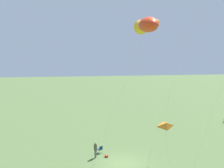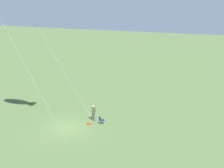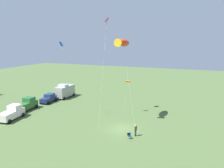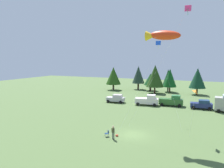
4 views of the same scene
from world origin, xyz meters
name	(u,v)px [view 2 (image 2 of 4)]	position (x,y,z in m)	size (l,w,h in m)	color
ground_plane	(68,128)	(0.00, 0.00, 0.00)	(160.00, 160.00, 0.00)	#4B6335
person_kite_flyer	(93,112)	(-1.72, -2.59, 1.02)	(0.53, 0.44, 1.74)	#48524A
folding_chair	(101,120)	(-2.82, -2.02, 0.49)	(0.68, 0.68, 0.82)	#0C274F
backpack_on_grass	(89,124)	(-1.70, -1.45, 0.11)	(0.32, 0.22, 0.22)	#B8341E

